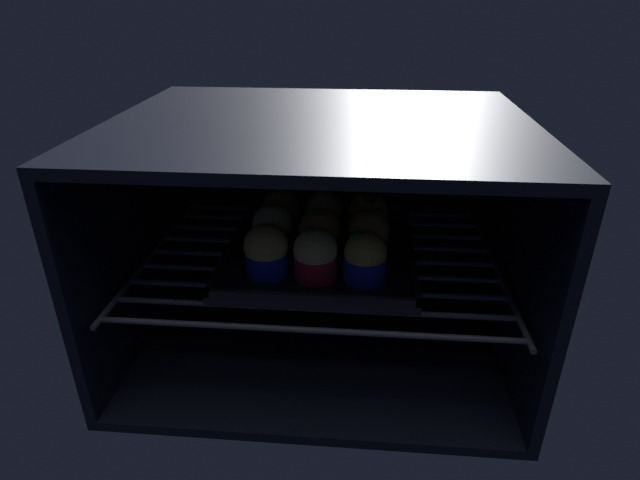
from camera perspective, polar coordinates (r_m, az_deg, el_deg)
name	(u,v)px	position (r cm, az deg, el deg)	size (l,w,h in cm)	color
oven_cavity	(323,227)	(83.77, 0.30, 1.42)	(59.00, 47.00, 37.00)	black
oven_rack	(321,258)	(81.52, 0.06, -2.00)	(54.80, 42.00, 0.80)	#444756
baking_tray	(320,255)	(80.15, 0.00, -1.64)	(28.66, 28.66, 2.20)	black
muffin_row0_col0	(266,251)	(72.99, -5.96, -1.24)	(6.31, 6.31, 7.54)	#1928B7
muffin_row0_col1	(315,255)	(71.78, -0.55, -1.66)	(6.17, 6.17, 7.56)	red
muffin_row0_col2	(365,257)	(71.49, 4.99, -1.90)	(6.01, 6.01, 7.38)	#1928B7
muffin_row1_col0	(273,229)	(79.14, -5.24, 1.18)	(6.17, 6.17, 7.68)	#1928B7
muffin_row1_col1	(319,233)	(78.18, -0.11, 0.74)	(6.46, 6.46, 7.37)	#1928B7
muffin_row1_col2	(368,234)	(78.13, 5.37, 0.64)	(6.38, 6.38, 7.44)	#7A238C
muffin_row2_col0	(282,212)	(85.62, -4.25, 3.15)	(6.17, 6.17, 7.74)	#1928B7
muffin_row2_col1	(325,214)	(84.93, 0.60, 2.85)	(6.12, 6.12, 7.13)	#1928B7
muffin_row2_col2	(368,215)	(84.77, 5.27, 2.78)	(6.34, 6.34, 7.44)	silver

